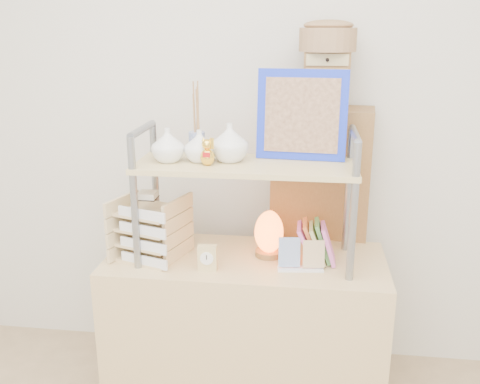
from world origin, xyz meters
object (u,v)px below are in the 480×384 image
object	(u,v)px
cabinet	(318,245)
letter_tray	(150,232)
desk	(245,334)
salt_lamp	(269,233)

from	to	relation	value
cabinet	letter_tray	xyz separation A→B (m)	(-0.72, -0.42, 0.19)
desk	cabinet	distance (m)	0.57
desk	salt_lamp	size ratio (longest dim) A/B	5.84
cabinet	letter_tray	size ratio (longest dim) A/B	4.47
desk	cabinet	world-z (taller)	cabinet
letter_tray	cabinet	bearing A→B (deg)	30.05
cabinet	salt_lamp	size ratio (longest dim) A/B	6.57
desk	cabinet	bearing A→B (deg)	49.38
cabinet	letter_tray	distance (m)	0.86
cabinet	salt_lamp	distance (m)	0.44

